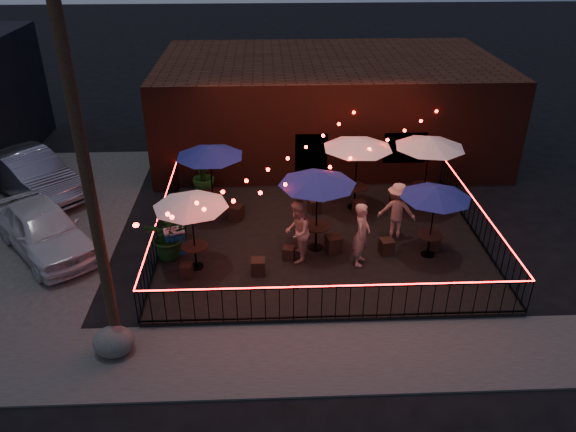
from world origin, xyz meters
The scene contains 37 objects.
ground centered at (0.00, 0.00, 0.00)m, with size 110.00×110.00×0.00m, color black.
patio centered at (0.00, 2.00, 0.07)m, with size 10.00×8.00×0.15m, color black.
sidewalk centered at (0.00, -3.25, 0.03)m, with size 18.00×2.50×0.05m, color #413F3C.
brick_building centered at (1.00, 9.99, 2.00)m, with size 14.00×8.00×4.00m.
utility_pole centered at (-5.40, -2.60, 4.00)m, with size 0.26×0.26×8.00m, color #321E14.
fence_front centered at (0.00, -2.00, 0.66)m, with size 10.00×0.04×1.04m.
fence_left centered at (-5.00, 2.00, 0.66)m, with size 0.04×8.00×1.04m.
fence_right centered at (5.00, 2.00, 0.66)m, with size 0.04×8.00×1.04m.
festoon_lights centered at (-1.01, 1.70, 2.52)m, with size 10.02×8.72×1.32m.
cafe_table_0 centered at (-3.80, 0.55, 2.29)m, with size 2.28×2.28×2.35m.
cafe_table_1 centered at (-3.53, 3.86, 2.43)m, with size 2.95×2.95×2.50m.
cafe_table_2 centered at (-0.20, 1.46, 2.48)m, with size 2.39×2.39×2.55m.
cafe_table_3 centered at (1.38, 4.10, 2.54)m, with size 3.06×3.06×2.62m.
cafe_table_4 centered at (3.17, 0.91, 2.23)m, with size 2.15×2.15×2.28m.
cafe_table_5 centered at (3.80, 4.06, 2.55)m, with size 2.84×2.84×2.62m.
bistro_chair_0 centered at (-4.02, 0.08, 0.35)m, with size 0.34×0.34×0.40m, color black.
bistro_chair_1 centered at (-1.98, 0.13, 0.39)m, with size 0.40×0.40×0.47m, color black.
bistro_chair_2 centered at (-3.91, 3.39, 0.39)m, with size 0.40×0.40×0.48m, color black.
bistro_chair_3 centered at (-2.74, 3.41, 0.40)m, with size 0.43×0.43×0.50m, color black.
bistro_chair_4 centered at (-1.07, 0.88, 0.35)m, with size 0.34×0.34×0.40m, color black.
bistro_chair_5 centered at (0.32, 1.25, 0.41)m, with size 0.43×0.43×0.51m, color black.
bistro_chair_6 centered at (-0.04, 3.80, 0.39)m, with size 0.41×0.41×0.48m, color black.
bistro_chair_7 centered at (1.50, 3.71, 0.37)m, with size 0.38×0.38×0.45m, color black.
bistro_chair_8 centered at (1.92, 1.06, 0.38)m, with size 0.40×0.40×0.47m, color black.
bistro_chair_9 centered at (3.43, 1.31, 0.39)m, with size 0.41×0.41×0.49m, color black.
bistro_chair_10 centered at (2.81, 4.11, 0.35)m, with size 0.34×0.34×0.40m, color black.
bistro_chair_11 centered at (4.10, 3.82, 0.40)m, with size 0.42×0.42×0.49m, color black.
patron_a centered at (1.04, 0.57, 1.13)m, with size 0.72×0.47×1.96m, color #E1AB98.
patron_b centered at (-0.82, 0.81, 1.12)m, with size 0.94×0.74×1.94m, color beige.
patron_c centered at (2.40, 2.10, 1.07)m, with size 1.19×0.68×1.84m, color tan.
potted_shrub_a centered at (-4.60, 1.14, 0.88)m, with size 1.32×1.14×1.47m, color #14340D.
potted_shrub_b centered at (-4.42, 2.33, 0.80)m, with size 0.71×0.58×1.30m, color #163B0E.
potted_shrub_c centered at (-4.00, 5.53, 0.87)m, with size 0.81×0.81×1.44m, color #0F400D.
cooler centered at (-4.50, 1.36, 0.56)m, with size 0.71×0.59×0.80m.
boulder centered at (-5.40, -2.89, 0.37)m, with size 0.94×0.80×0.73m, color #4D4C47.
car_white centered at (-8.55, 1.89, 0.79)m, with size 1.86×4.62×1.57m, color silver.
car_silver centered at (-10.34, 5.91, 0.83)m, with size 1.75×5.03×1.66m, color #9F9FA7.
Camera 1 is at (-1.70, -13.32, 9.37)m, focal length 35.00 mm.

